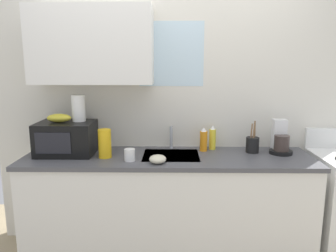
{
  "coord_description": "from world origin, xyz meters",
  "views": [
    {
      "loc": [
        0.04,
        -2.56,
        1.65
      ],
      "look_at": [
        0.0,
        0.0,
        1.15
      ],
      "focal_mm": 34.64,
      "sensor_mm": 36.0,
      "label": 1
    }
  ],
  "objects": [
    {
      "name": "coffee_maker",
      "position": [
        0.95,
        0.11,
        1.0
      ],
      "size": [
        0.19,
        0.21,
        0.28
      ],
      "color": "black",
      "rests_on": "counter_unit"
    },
    {
      "name": "banana_bunch",
      "position": [
        -0.9,
        0.05,
        1.2
      ],
      "size": [
        0.2,
        0.11,
        0.07
      ],
      "primitive_type": "ellipsoid",
      "color": "gold",
      "rests_on": "microwave"
    },
    {
      "name": "dish_soap_bottle_orange",
      "position": [
        0.3,
        0.16,
        1.0
      ],
      "size": [
        0.06,
        0.06,
        0.21
      ],
      "color": "orange",
      "rests_on": "counter_unit"
    },
    {
      "name": "paper_towel_roll",
      "position": [
        -0.75,
        0.1,
        1.28
      ],
      "size": [
        0.11,
        0.11,
        0.22
      ],
      "primitive_type": "cylinder",
      "color": "white",
      "rests_on": "microwave"
    },
    {
      "name": "dish_soap_bottle_yellow",
      "position": [
        0.39,
        0.21,
        1.0
      ],
      "size": [
        0.06,
        0.06,
        0.21
      ],
      "color": "yellow",
      "rests_on": "counter_unit"
    },
    {
      "name": "kitchen_wall_assembly",
      "position": [
        -0.12,
        0.31,
        1.36
      ],
      "size": [
        3.13,
        0.42,
        2.5
      ],
      "color": "silver",
      "rests_on": "ground"
    },
    {
      "name": "cereal_canister",
      "position": [
        -0.51,
        -0.05,
        1.02
      ],
      "size": [
        0.1,
        0.1,
        0.23
      ],
      "primitive_type": "cylinder",
      "color": "gold",
      "rests_on": "counter_unit"
    },
    {
      "name": "counter_unit",
      "position": [
        0.0,
        0.0,
        0.46
      ],
      "size": [
        2.36,
        0.63,
        0.9
      ],
      "color": "white",
      "rests_on": "ground"
    },
    {
      "name": "microwave",
      "position": [
        -0.85,
        0.05,
        1.04
      ],
      "size": [
        0.46,
        0.35,
        0.27
      ],
      "color": "black",
      "rests_on": "counter_unit"
    },
    {
      "name": "mug_white",
      "position": [
        -0.3,
        -0.14,
        0.95
      ],
      "size": [
        0.08,
        0.08,
        0.09
      ],
      "primitive_type": "cylinder",
      "color": "white",
      "rests_on": "counter_unit"
    },
    {
      "name": "small_bowl",
      "position": [
        -0.08,
        -0.2,
        0.93
      ],
      "size": [
        0.13,
        0.13,
        0.06
      ],
      "primitive_type": "ellipsoid",
      "color": "beige",
      "rests_on": "counter_unit"
    },
    {
      "name": "utensil_crock",
      "position": [
        0.72,
        0.12,
        0.97
      ],
      "size": [
        0.11,
        0.11,
        0.27
      ],
      "color": "black",
      "rests_on": "counter_unit"
    },
    {
      "name": "sink_faucet",
      "position": [
        0.02,
        0.24,
        1.0
      ],
      "size": [
        0.03,
        0.03,
        0.2
      ],
      "primitive_type": "cylinder",
      "color": "#B2B5BA",
      "rests_on": "counter_unit"
    }
  ]
}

